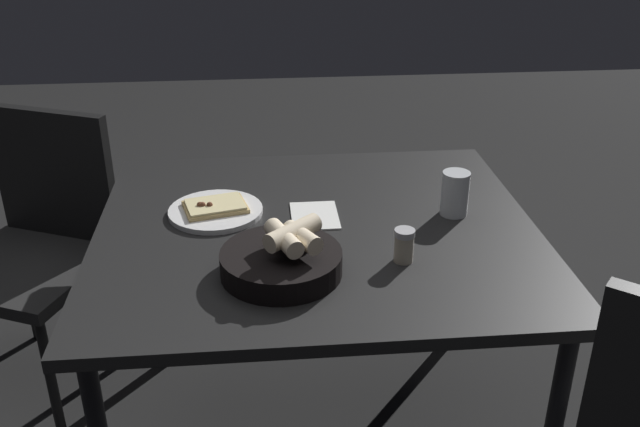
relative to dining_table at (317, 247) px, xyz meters
name	(u,v)px	position (x,y,z in m)	size (l,w,h in m)	color
dining_table	(317,247)	(0.00, 0.00, 0.00)	(0.97, 1.09, 0.73)	black
pizza_plate	(215,210)	(0.10, 0.25, 0.07)	(0.24, 0.24, 0.04)	white
bread_basket	(283,259)	(-0.22, 0.09, 0.10)	(0.27, 0.27, 0.12)	black
beer_glass	(455,195)	(0.04, -0.36, 0.11)	(0.07, 0.07, 0.12)	silver
pepper_shaker	(404,247)	(-0.19, -0.18, 0.09)	(0.05, 0.05, 0.08)	#BFB299
napkin	(316,216)	(0.06, 0.00, 0.06)	(0.16, 0.12, 0.00)	white
chair_far	(38,235)	(0.45, 0.83, -0.16)	(0.58, 0.58, 0.87)	black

